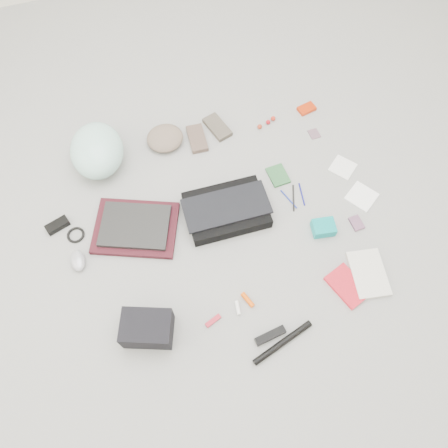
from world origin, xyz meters
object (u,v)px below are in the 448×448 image
object	(u,v)px
bike_helmet	(97,151)
camera_bag	(147,329)
accordion_wallet	(323,228)
book_red	(347,286)
messenger_bag	(226,210)
laptop	(135,226)

from	to	relation	value
bike_helmet	camera_bag	size ratio (longest dim) A/B	1.60
bike_helmet	camera_bag	distance (m)	0.96
camera_bag	accordion_wallet	xyz separation A→B (m)	(0.93, 0.23, -0.04)
book_red	camera_bag	bearing A→B (deg)	156.07
bike_helmet	camera_bag	bearing A→B (deg)	-80.53
messenger_bag	book_red	bearing A→B (deg)	-50.54
messenger_bag	laptop	distance (m)	0.45
laptop	camera_bag	distance (m)	0.52
messenger_bag	laptop	bearing A→B (deg)	175.49
accordion_wallet	bike_helmet	bearing A→B (deg)	151.40
camera_bag	book_red	xyz separation A→B (m)	(0.92, -0.08, -0.06)
messenger_bag	accordion_wallet	xyz separation A→B (m)	(0.42, -0.23, -0.01)
laptop	bike_helmet	size ratio (longest dim) A/B	0.97
messenger_bag	laptop	world-z (taller)	messenger_bag
messenger_bag	laptop	xyz separation A→B (m)	(-0.45, 0.05, 0.01)
bike_helmet	accordion_wallet	bearing A→B (deg)	-29.82
laptop	book_red	bearing A→B (deg)	-12.54
messenger_bag	camera_bag	bearing A→B (deg)	-135.61
camera_bag	book_red	size ratio (longest dim) A/B	1.12
laptop	bike_helmet	distance (m)	0.46
camera_bag	book_red	world-z (taller)	camera_bag
book_red	accordion_wallet	size ratio (longest dim) A/B	1.76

